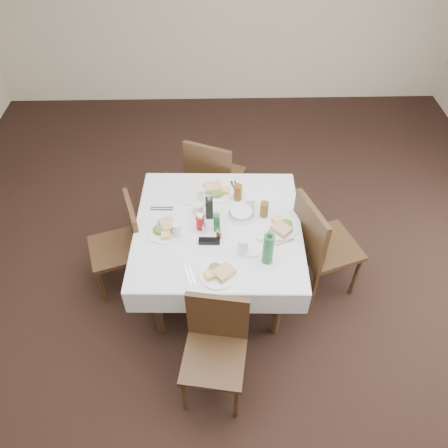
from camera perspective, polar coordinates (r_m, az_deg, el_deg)
name	(u,v)px	position (r m, az deg, el deg)	size (l,w,h in m)	color
ground_plane	(233,306)	(3.81, 1.19, -10.70)	(7.00, 7.00, 0.00)	black
room_shell	(237,139)	(2.57, 1.77, 10.98)	(6.04, 7.04, 2.80)	beige
dining_table	(218,233)	(3.42, -0.77, -1.19)	(1.32, 1.32, 0.76)	#302014
chair_north	(213,176)	(4.16, -1.47, 6.33)	(0.59, 0.59, 0.95)	#302014
chair_south	(216,342)	(3.06, -1.09, -15.16)	(0.48, 0.48, 0.88)	#302014
chair_east	(319,243)	(3.59, 12.28, -2.40)	(0.59, 0.59, 0.99)	#302014
chair_west	(124,240)	(3.71, -12.93, -2.11)	(0.52, 0.52, 0.87)	#302014
meal_north	(217,191)	(3.62, -0.97, 4.38)	(0.28, 0.28, 0.06)	white
meal_south	(219,273)	(3.03, -0.70, -6.39)	(0.26, 0.26, 0.06)	white
meal_east	(282,227)	(3.35, 7.53, -0.36)	(0.26, 0.26, 0.06)	white
meal_west	(165,229)	(3.33, -7.67, -0.68)	(0.27, 0.27, 0.06)	white
side_plate_a	(191,197)	(3.60, -4.34, 3.48)	(0.18, 0.18, 0.01)	white
side_plate_b	(251,249)	(3.20, 3.52, -3.31)	(0.15, 0.15, 0.01)	white
water_n	(202,194)	(3.54, -2.92, 3.88)	(0.06, 0.06, 0.11)	silver
water_s	(243,246)	(3.13, 2.53, -2.94)	(0.07, 0.07, 0.13)	silver
water_e	(251,204)	(3.46, 3.50, 2.64)	(0.06, 0.06, 0.12)	silver
water_w	(177,230)	(3.26, -6.11, -0.79)	(0.07, 0.07, 0.13)	silver
iced_tea_a	(238,192)	(3.54, 1.83, 4.15)	(0.07, 0.07, 0.14)	brown
iced_tea_b	(264,209)	(3.41, 5.27, 1.91)	(0.06, 0.06, 0.13)	brown
bread_basket	(241,214)	(3.41, 2.28, 1.34)	(0.19, 0.19, 0.06)	silver
oil_cruet_dark	(209,207)	(3.36, -1.93, 2.22)	(0.06, 0.06, 0.24)	black
oil_cruet_green	(217,222)	(3.27, -0.97, 0.29)	(0.05, 0.05, 0.20)	#1B612D
ketchup_bottle	(200,222)	(3.30, -3.12, 0.28)	(0.07, 0.07, 0.14)	#AC0B11
salt_shaker	(204,229)	(3.29, -2.56, -0.60)	(0.04, 0.04, 0.08)	white
pepper_shaker	(219,234)	(3.24, -0.69, -1.32)	(0.04, 0.04, 0.08)	#472C1F
coffee_mug	(198,210)	(3.44, -3.40, 1.90)	(0.12, 0.12, 0.09)	white
sunglasses	(209,241)	(3.23, -1.93, -2.23)	(0.16, 0.06, 0.03)	black
green_bottle	(268,248)	(3.04, 5.81, -3.18)	(0.08, 0.08, 0.30)	#1B612D
sugar_caddy	(262,238)	(3.26, 5.02, -1.83)	(0.09, 0.07, 0.04)	white
cutlery_n	(235,188)	(3.68, 1.46, 4.68)	(0.08, 0.20, 0.01)	silver
cutlery_s	(190,275)	(3.05, -4.50, -6.62)	(0.09, 0.18, 0.01)	silver
cutlery_e	(282,242)	(3.27, 7.65, -2.30)	(0.19, 0.11, 0.01)	silver
cutlery_w	(162,209)	(3.53, -8.14, 1.98)	(0.18, 0.05, 0.01)	silver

